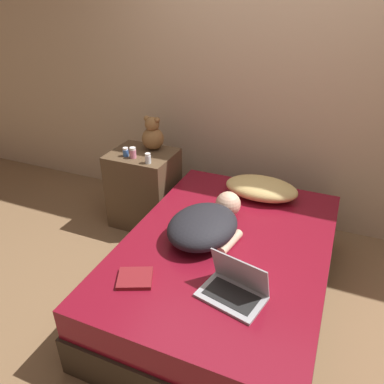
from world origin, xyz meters
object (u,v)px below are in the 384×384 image
object	(u,v)px
pillow	(261,188)
bottle_blue	(126,152)
bottle_clear	(148,158)
teddy_bear	(153,135)
book	(135,278)
laptop	(234,287)
bottle_pink	(133,153)
person_lying	(206,224)

from	to	relation	value
pillow	bottle_blue	bearing A→B (deg)	-173.04
pillow	bottle_clear	xyz separation A→B (m)	(-0.90, -0.19, 0.18)
teddy_bear	book	distance (m)	1.47
laptop	bottle_blue	world-z (taller)	bottle_blue
laptop	book	size ratio (longest dim) A/B	1.56
bottle_blue	book	world-z (taller)	bottle_blue
pillow	laptop	distance (m)	1.12
bottle_blue	laptop	bearing A→B (deg)	-37.63
teddy_bear	bottle_pink	xyz separation A→B (m)	(-0.06, -0.24, -0.08)
teddy_bear	book	world-z (taller)	teddy_bear
laptop	bottle_clear	size ratio (longest dim) A/B	4.53
teddy_bear	bottle_pink	bearing A→B (deg)	-105.16
teddy_bear	bottle_blue	world-z (taller)	teddy_bear
pillow	bottle_pink	distance (m)	1.09
teddy_bear	bottle_blue	distance (m)	0.28
person_lying	bottle_pink	world-z (taller)	bottle_pink
bottle_clear	pillow	bearing A→B (deg)	12.03
person_lying	bottle_clear	xyz separation A→B (m)	(-0.69, 0.47, 0.16)
person_lying	teddy_bear	size ratio (longest dim) A/B	2.49
laptop	bottle_blue	distance (m)	1.61
pillow	laptop	size ratio (longest dim) A/B	1.47
bottle_blue	bottle_clear	distance (m)	0.25
bottle_pink	bottle_clear	distance (m)	0.17
person_lying	laptop	xyz separation A→B (m)	(0.34, -0.45, -0.04)
laptop	bottle_pink	distance (m)	1.55
bottle_blue	bottle_clear	world-z (taller)	bottle_clear
teddy_bear	person_lying	bearing A→B (deg)	-43.59
teddy_bear	bottle_blue	size ratio (longest dim) A/B	3.89
laptop	book	distance (m)	0.57
bottle_pink	teddy_bear	bearing A→B (deg)	74.84
person_lying	bottle_pink	bearing A→B (deg)	159.22
bottle_clear	book	world-z (taller)	bottle_clear
pillow	laptop	bearing A→B (deg)	-83.48
person_lying	book	world-z (taller)	person_lying
person_lying	book	bearing A→B (deg)	-100.89
teddy_bear	laptop	bearing A→B (deg)	-46.91
laptop	bottle_clear	xyz separation A→B (m)	(-1.02, 0.92, 0.20)
bottle_blue	bottle_pink	bearing A→B (deg)	-5.39
book	laptop	bearing A→B (deg)	11.27
laptop	bottle_clear	world-z (taller)	bottle_clear
pillow	bottle_clear	world-z (taller)	bottle_clear
teddy_bear	bottle_clear	bearing A→B (deg)	-70.02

